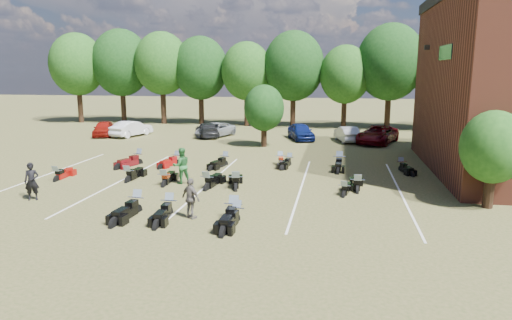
% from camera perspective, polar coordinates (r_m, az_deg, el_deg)
% --- Properties ---
extents(ground, '(160.00, 160.00, 0.00)m').
position_cam_1_polar(ground, '(21.38, -0.37, -5.27)').
color(ground, brown).
rests_on(ground, ground).
extents(car_0, '(2.87, 4.38, 1.39)m').
position_cam_1_polar(car_0, '(44.68, -18.48, 3.75)').
color(car_0, maroon).
rests_on(car_0, ground).
extents(car_1, '(2.71, 4.60, 1.43)m').
position_cam_1_polar(car_1, '(43.76, -15.30, 3.81)').
color(car_1, silver).
rests_on(car_1, ground).
extents(car_2, '(3.42, 4.99, 1.27)m').
position_cam_1_polar(car_2, '(42.12, -5.12, 3.78)').
color(car_2, gray).
rests_on(car_2, ground).
extents(car_3, '(3.44, 4.80, 1.29)m').
position_cam_1_polar(car_3, '(42.08, -6.12, 3.77)').
color(car_3, black).
rests_on(car_3, ground).
extents(car_4, '(3.01, 4.59, 1.45)m').
position_cam_1_polar(car_4, '(40.36, 5.63, 3.57)').
color(car_4, navy).
rests_on(car_4, ground).
extents(car_5, '(2.34, 4.23, 1.32)m').
position_cam_1_polar(car_5, '(39.90, 11.30, 3.23)').
color(car_5, '#B8B9B4').
rests_on(car_5, ground).
extents(car_6, '(4.19, 5.89, 1.49)m').
position_cam_1_polar(car_6, '(39.45, 14.93, 3.10)').
color(car_6, '#53040A').
rests_on(car_6, ground).
extents(car_7, '(2.33, 5.02, 1.42)m').
position_cam_1_polar(car_7, '(41.04, 24.95, 2.68)').
color(car_7, '#3A393E').
rests_on(car_7, ground).
extents(person_black, '(0.77, 0.64, 1.81)m').
position_cam_1_polar(person_black, '(23.95, -26.23, -2.42)').
color(person_black, black).
rests_on(person_black, ground).
extents(person_green, '(1.20, 1.14, 1.96)m').
position_cam_1_polar(person_green, '(24.94, -9.30, -0.70)').
color(person_green, '#27682E').
rests_on(person_green, ground).
extents(person_grey, '(1.08, 0.88, 1.72)m').
position_cam_1_polar(person_grey, '(19.04, -8.13, -4.79)').
color(person_grey, '#615A53').
rests_on(person_grey, ground).
extents(motorcycle_1, '(0.98, 2.55, 1.39)m').
position_cam_1_polar(motorcycle_1, '(20.51, -14.66, -6.38)').
color(motorcycle_1, black).
rests_on(motorcycle_1, ground).
extents(motorcycle_2, '(0.89, 2.38, 1.30)m').
position_cam_1_polar(motorcycle_2, '(19.91, -10.79, -6.74)').
color(motorcycle_2, black).
rests_on(motorcycle_2, ground).
extents(motorcycle_3, '(0.82, 2.53, 1.41)m').
position_cam_1_polar(motorcycle_3, '(18.95, -2.84, -7.48)').
color(motorcycle_3, black).
rests_on(motorcycle_3, ground).
extents(motorcycle_4, '(0.91, 2.29, 1.25)m').
position_cam_1_polar(motorcycle_4, '(18.67, -2.46, -7.77)').
color(motorcycle_4, black).
rests_on(motorcycle_4, ground).
extents(motorcycle_7, '(0.78, 2.19, 1.21)m').
position_cam_1_polar(motorcycle_7, '(27.67, -23.61, -2.41)').
color(motorcycle_7, maroon).
rests_on(motorcycle_7, ground).
extents(motorcycle_8, '(0.91, 2.35, 1.28)m').
position_cam_1_polar(motorcycle_8, '(24.72, -11.39, -3.22)').
color(motorcycle_8, black).
rests_on(motorcycle_8, ground).
extents(motorcycle_9, '(0.80, 2.36, 1.30)m').
position_cam_1_polar(motorcycle_9, '(26.12, -15.67, -2.64)').
color(motorcycle_9, black).
rests_on(motorcycle_9, ground).
extents(motorcycle_10, '(1.35, 2.64, 1.41)m').
position_cam_1_polar(motorcycle_10, '(23.49, -2.55, -3.77)').
color(motorcycle_10, black).
rests_on(motorcycle_10, ground).
extents(motorcycle_11, '(1.08, 2.55, 1.38)m').
position_cam_1_polar(motorcycle_11, '(23.64, -6.13, -3.72)').
color(motorcycle_11, black).
rests_on(motorcycle_11, ground).
extents(motorcycle_12, '(0.98, 2.09, 1.12)m').
position_cam_1_polar(motorcycle_12, '(22.69, 10.92, -4.50)').
color(motorcycle_12, black).
rests_on(motorcycle_12, ground).
extents(motorcycle_13, '(0.76, 2.37, 1.32)m').
position_cam_1_polar(motorcycle_13, '(23.59, 12.52, -3.96)').
color(motorcycle_13, black).
rests_on(motorcycle_13, ground).
extents(motorcycle_14, '(1.54, 2.65, 1.41)m').
position_cam_1_polar(motorcycle_14, '(30.78, -14.48, -0.50)').
color(motorcycle_14, '#4F0B0E').
rests_on(motorcycle_14, ground).
extents(motorcycle_15, '(1.32, 2.29, 1.22)m').
position_cam_1_polar(motorcycle_15, '(30.22, -9.93, -0.53)').
color(motorcycle_15, maroon).
rests_on(motorcycle_15, ground).
extents(motorcycle_16, '(1.33, 2.37, 1.26)m').
position_cam_1_polar(motorcycle_16, '(29.45, -3.92, -0.69)').
color(motorcycle_16, black).
rests_on(motorcycle_16, ground).
extents(motorcycle_17, '(1.12, 2.24, 1.19)m').
position_cam_1_polar(motorcycle_17, '(29.73, 3.05, -0.57)').
color(motorcycle_17, black).
rests_on(motorcycle_17, ground).
extents(motorcycle_18, '(1.06, 2.11, 1.12)m').
position_cam_1_polar(motorcycle_18, '(29.49, 4.16, -0.68)').
color(motorcycle_18, black).
rests_on(motorcycle_18, ground).
extents(motorcycle_19, '(0.89, 2.55, 1.41)m').
position_cam_1_polar(motorcycle_19, '(29.34, 10.33, -0.89)').
color(motorcycle_19, black).
rests_on(motorcycle_19, ground).
extents(motorcycle_20, '(1.21, 2.15, 1.14)m').
position_cam_1_polar(motorcycle_20, '(29.28, 17.67, -1.28)').
color(motorcycle_20, black).
rests_on(motorcycle_20, ground).
extents(tree_line, '(56.00, 6.00, 9.79)m').
position_cam_1_polar(tree_line, '(49.38, 4.75, 11.48)').
color(tree_line, black).
rests_on(tree_line, ground).
extents(young_tree_near_building, '(2.80, 2.80, 4.16)m').
position_cam_1_polar(young_tree_near_building, '(22.45, 27.53, 1.44)').
color(young_tree_near_building, black).
rests_on(young_tree_near_building, ground).
extents(young_tree_midfield, '(3.20, 3.20, 4.70)m').
position_cam_1_polar(young_tree_midfield, '(36.24, 1.01, 6.52)').
color(young_tree_midfield, black).
rests_on(young_tree_midfield, ground).
extents(parking_lines, '(20.10, 14.00, 0.01)m').
position_cam_1_polar(parking_lines, '(24.87, -5.92, -2.95)').
color(parking_lines, silver).
rests_on(parking_lines, ground).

